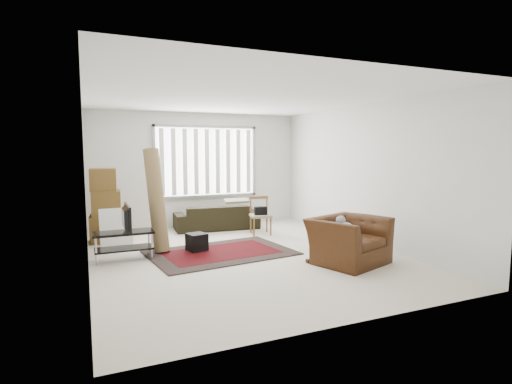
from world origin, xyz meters
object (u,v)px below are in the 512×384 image
tv_stand (124,239)px  armchair (349,237)px  moving_boxes (105,208)px  side_chair (260,214)px  sofa (217,213)px

tv_stand → armchair: size_ratio=0.68×
moving_boxes → armchair: moving_boxes is taller
tv_stand → side_chair: side_chair is taller
moving_boxes → sofa: size_ratio=0.76×
sofa → side_chair: 1.16m
tv_stand → moving_boxes: 1.59m
tv_stand → side_chair: bearing=18.8°
moving_boxes → side_chair: 3.18m
tv_stand → sofa: bearing=40.8°
moving_boxes → sofa: 2.47m
moving_boxes → tv_stand: bearing=-82.7°
tv_stand → side_chair: 3.10m
moving_boxes → side_chair: bearing=-9.9°
sofa → armchair: (1.10, -3.54, 0.06)m
side_chair → moving_boxes: bearing=-178.1°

